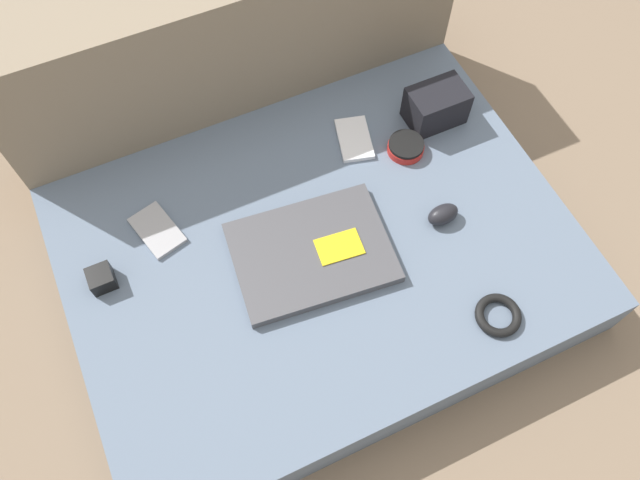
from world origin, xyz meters
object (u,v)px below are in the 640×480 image
at_px(computer_mouse, 443,214).
at_px(camera_pouch, 436,106).
at_px(speaker_puck, 406,147).
at_px(charger_brick, 101,279).
at_px(phone_silver, 157,230).
at_px(laptop, 312,252).
at_px(phone_black, 354,139).

xyz_separation_m(computer_mouse, camera_pouch, (0.12, 0.24, 0.02)).
distance_m(computer_mouse, speaker_puck, 0.19).
bearing_deg(charger_brick, phone_silver, 27.00).
distance_m(laptop, charger_brick, 0.41).
xyz_separation_m(laptop, phone_silver, (-0.27, 0.18, -0.01)).
xyz_separation_m(computer_mouse, speaker_puck, (0.02, 0.19, -0.01)).
distance_m(phone_silver, phone_black, 0.47).
bearing_deg(camera_pouch, speaker_puck, -152.24).
relative_size(speaker_puck, camera_pouch, 0.64).
bearing_deg(phone_silver, charger_brick, -167.73).
distance_m(laptop, camera_pouch, 0.44).
height_order(phone_silver, phone_black, same).
height_order(camera_pouch, charger_brick, camera_pouch).
bearing_deg(speaker_puck, laptop, -153.13).
xyz_separation_m(speaker_puck, phone_black, (-0.09, 0.07, -0.01)).
bearing_deg(computer_mouse, charger_brick, 165.01).
distance_m(laptop, computer_mouse, 0.28).
relative_size(laptop, speaker_puck, 4.13).
bearing_deg(phone_silver, computer_mouse, -36.65).
bearing_deg(computer_mouse, speaker_puck, 83.11).
bearing_deg(laptop, phone_black, 53.50).
relative_size(laptop, charger_brick, 6.86).
relative_size(speaker_puck, phone_silver, 0.61).
bearing_deg(camera_pouch, phone_black, 174.34).
bearing_deg(charger_brick, laptop, -16.24).
height_order(phone_silver, camera_pouch, camera_pouch).
relative_size(speaker_puck, phone_black, 0.63).
distance_m(laptop, speaker_puck, 0.33).
relative_size(phone_silver, charger_brick, 2.71).
bearing_deg(computer_mouse, camera_pouch, 61.99).
xyz_separation_m(laptop, phone_black, (0.20, 0.22, -0.01)).
bearing_deg(camera_pouch, phone_silver, -178.31).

